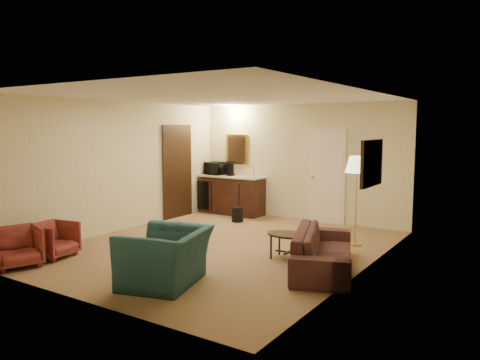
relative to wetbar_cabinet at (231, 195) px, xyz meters
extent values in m
plane|color=olive|center=(1.65, -2.72, -0.46)|extent=(6.00, 6.00, 0.00)
cube|color=beige|center=(1.65, 0.28, 0.84)|extent=(5.00, 0.02, 2.60)
cube|color=beige|center=(-0.85, -2.72, 0.84)|extent=(0.02, 6.00, 2.60)
cube|color=beige|center=(4.15, -2.72, 0.84)|extent=(0.02, 6.00, 2.60)
cube|color=white|center=(1.65, -2.72, 2.14)|extent=(5.00, 6.00, 0.02)
cube|color=#F6E6C9|center=(2.35, 0.25, 0.56)|extent=(0.82, 0.06, 2.05)
cube|color=black|center=(-0.82, -1.02, 0.59)|extent=(0.06, 0.98, 2.10)
cube|color=gold|center=(0.00, 0.25, 1.09)|extent=(0.62, 0.04, 0.72)
cube|color=black|center=(4.11, -2.32, 1.09)|extent=(0.06, 0.90, 0.70)
cube|color=#3A1F12|center=(0.00, 0.00, 0.00)|extent=(1.64, 0.58, 0.92)
imported|color=black|center=(3.64, -2.95, -0.06)|extent=(1.26, 2.11, 0.80)
imported|color=#204550|center=(2.15, -4.71, 0.04)|extent=(1.03, 1.30, 0.99)
imported|color=brown|center=(-0.25, -4.72, -0.15)|extent=(0.67, 0.70, 0.63)
imported|color=brown|center=(-0.25, -5.34, -0.13)|extent=(0.78, 0.81, 0.67)
cube|color=black|center=(2.95, -2.74, -0.25)|extent=(0.72, 0.49, 0.41)
cube|color=gold|center=(3.55, -1.32, 0.34)|extent=(0.56, 0.56, 1.59)
cylinder|color=black|center=(0.65, -0.72, -0.30)|extent=(0.30, 0.30, 0.32)
imported|color=black|center=(-0.50, 0.06, 0.65)|extent=(0.62, 0.43, 0.38)
cylinder|color=black|center=(-0.03, 0.01, 0.61)|extent=(0.20, 0.20, 0.30)
camera|label=1|loc=(6.28, -9.23, 1.62)|focal=35.00mm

